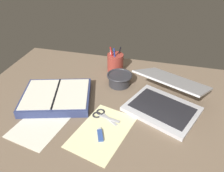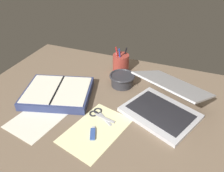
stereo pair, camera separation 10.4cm
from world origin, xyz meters
The scene contains 9 objects.
desk_top centered at (0.00, 0.00, 1.00)cm, with size 140.00×100.00×2.00cm, color #75604C.
laptop centered at (23.82, 5.78, 7.15)cm, with size 40.14×40.32×17.47cm.
bowl centered at (-0.82, 19.42, 5.51)cm, with size 13.52×13.52×6.37cm.
pen_cup centered at (-6.48, 33.14, 7.34)cm, with size 9.29×9.29×15.75cm.
planner centered at (-27.20, -1.47, 4.10)cm, with size 37.76×33.74×4.39cm.
scissors centered at (-3.19, -6.65, 2.34)cm, with size 13.03×8.97×0.80cm.
paper_sheet_front centered at (0.01, -15.99, 2.08)cm, with size 19.18×28.79×0.16cm, color #F4EFB2.
paper_sheet_beside_planner centered at (-26.39, -18.36, 2.08)cm, with size 18.81×24.70×0.16cm, color silver.
usb_drive centered at (0.04, -18.43, 2.50)cm, with size 4.28×7.25×1.00cm.
Camera 2 is at (29.50, -72.74, 68.20)cm, focal length 35.00 mm.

